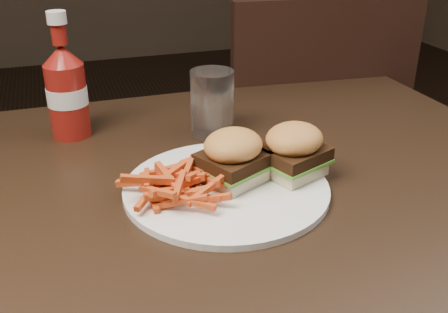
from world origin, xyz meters
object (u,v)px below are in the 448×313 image
object	(u,v)px
dining_table	(174,199)
plate	(226,188)
chair_far	(287,162)
tumbler	(212,104)
ketchup_bottle	(68,103)

from	to	relation	value
dining_table	plate	size ratio (longest dim) A/B	4.13
dining_table	chair_far	world-z (taller)	dining_table
chair_far	plate	bearing A→B (deg)	62.66
dining_table	tumbler	bearing A→B (deg)	56.17
chair_far	plate	xyz separation A→B (m)	(-0.41, -0.64, 0.33)
dining_table	plate	world-z (taller)	plate
dining_table	chair_far	bearing A→B (deg)	51.78
chair_far	ketchup_bottle	bearing A→B (deg)	36.38
ketchup_bottle	tumbler	bearing A→B (deg)	-16.96
ketchup_bottle	dining_table	bearing A→B (deg)	-62.27
dining_table	tumbler	size ratio (longest dim) A/B	10.13
chair_far	ketchup_bottle	xyz separation A→B (m)	(-0.60, -0.36, 0.38)
chair_far	ketchup_bottle	world-z (taller)	ketchup_bottle
tumbler	dining_table	bearing A→B (deg)	-123.83
plate	tumbler	xyz separation A→B (m)	(0.04, 0.20, 0.05)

